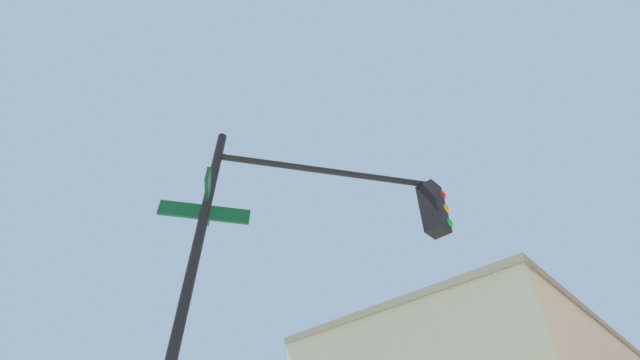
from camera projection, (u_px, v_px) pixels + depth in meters
The scene contains 1 object.
traffic_signal_near at pixel (319, 241), 4.97m from camera, with size 2.34×3.28×5.59m.
Camera 1 is at (-3.43, -9.20, 1.38)m, focal length 22.20 mm.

